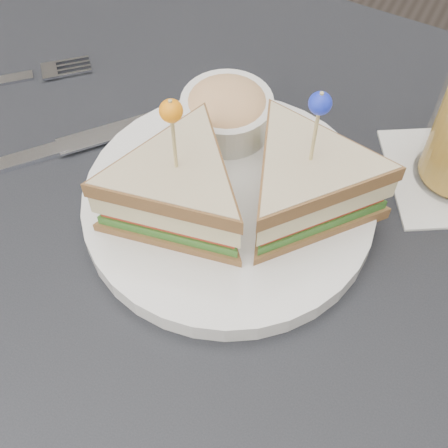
% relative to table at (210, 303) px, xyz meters
% --- Properties ---
extents(table, '(0.80, 0.80, 0.75)m').
position_rel_table_xyz_m(table, '(0.00, 0.00, 0.00)').
color(table, black).
rests_on(table, ground).
extents(plate_meal, '(0.33, 0.33, 0.15)m').
position_rel_table_xyz_m(plate_meal, '(-0.00, 0.06, 0.12)').
color(plate_meal, white).
rests_on(plate_meal, table).
extents(cutlery_fork, '(0.14, 0.13, 0.01)m').
position_rel_table_xyz_m(cutlery_fork, '(-0.29, 0.11, 0.08)').
color(cutlery_fork, '#B4B7C0').
rests_on(cutlery_fork, table).
extents(cutlery_knife, '(0.16, 0.18, 0.01)m').
position_rel_table_xyz_m(cutlery_knife, '(-0.18, 0.05, 0.08)').
color(cutlery_knife, white).
rests_on(cutlery_knife, table).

